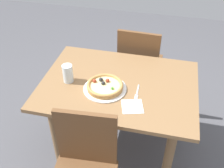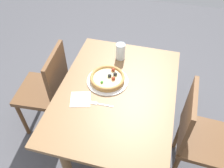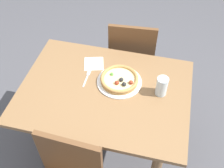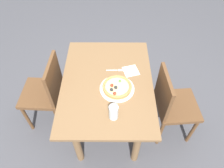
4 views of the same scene
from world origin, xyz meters
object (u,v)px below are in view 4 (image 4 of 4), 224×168
(chair_near, at_px, (46,91))
(napkin, at_px, (131,71))
(dining_table, at_px, (107,91))
(chair_far, at_px, (172,104))
(drinking_glass, at_px, (114,112))
(fork, at_px, (116,70))
(pizza, at_px, (117,87))
(plate, at_px, (117,89))

(chair_near, height_order, napkin, chair_near)
(dining_table, height_order, napkin, napkin)
(chair_far, height_order, napkin, chair_far)
(drinking_glass, bearing_deg, chair_near, -122.49)
(napkin, bearing_deg, chair_near, -85.39)
(fork, bearing_deg, chair_near, -174.51)
(pizza, bearing_deg, plate, 131.48)
(chair_near, distance_m, plate, 0.78)
(chair_near, bearing_deg, drinking_glass, -119.89)
(chair_far, relative_size, pizza, 3.41)
(plate, bearing_deg, fork, -178.63)
(plate, xyz_separation_m, fork, (-0.23, -0.01, -0.00))
(fork, xyz_separation_m, napkin, (0.01, 0.14, -0.00))
(dining_table, distance_m, pizza, 0.20)
(dining_table, xyz_separation_m, plate, (0.08, 0.09, 0.14))
(chair_far, bearing_deg, napkin, -123.16)
(chair_near, relative_size, plate, 2.88)
(chair_near, relative_size, pizza, 3.41)
(pizza, relative_size, napkin, 1.88)
(chair_near, xyz_separation_m, chair_far, (0.15, 1.27, 0.00))
(chair_far, xyz_separation_m, pizza, (0.00, -0.55, 0.26))
(plate, bearing_deg, chair_near, -101.91)
(plate, height_order, drinking_glass, drinking_glass)
(pizza, xyz_separation_m, drinking_glass, (0.29, -0.03, 0.04))
(plate, xyz_separation_m, drinking_glass, (0.29, -0.03, 0.06))
(napkin, bearing_deg, fork, -93.57)
(pizza, height_order, fork, pizza)
(plate, height_order, napkin, plate)
(plate, height_order, pizza, pizza)
(dining_table, height_order, fork, fork)
(fork, relative_size, napkin, 1.18)
(pizza, xyz_separation_m, fork, (-0.23, -0.00, -0.03))
(chair_near, distance_m, napkin, 0.90)
(plate, bearing_deg, dining_table, -131.95)
(fork, bearing_deg, plate, -89.35)
(drinking_glass, relative_size, napkin, 1.00)
(napkin, bearing_deg, chair_far, 61.39)
(dining_table, xyz_separation_m, napkin, (-0.14, 0.23, 0.13))
(chair_near, xyz_separation_m, plate, (0.15, 0.73, 0.24))
(fork, bearing_deg, chair_far, -23.55)
(chair_near, distance_m, pizza, 0.79)
(drinking_glass, bearing_deg, napkin, 161.84)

